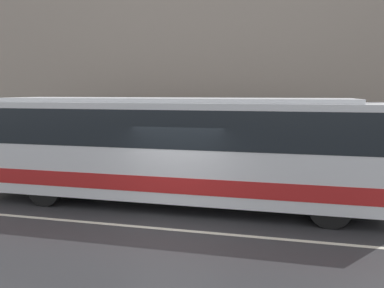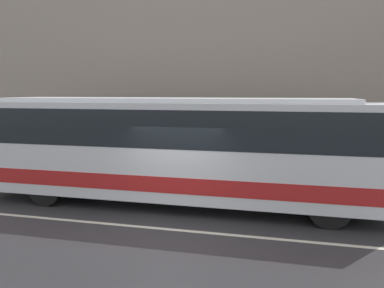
# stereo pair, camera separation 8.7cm
# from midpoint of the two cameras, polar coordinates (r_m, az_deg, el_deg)

# --- Properties ---
(ground_plane) EXTENTS (60.00, 60.00, 0.00)m
(ground_plane) POSITION_cam_midpoint_polar(r_m,az_deg,el_deg) (9.69, -3.97, -12.85)
(ground_plane) COLOR #2D2D30
(sidewalk) EXTENTS (60.00, 2.95, 0.12)m
(sidewalk) POSITION_cam_midpoint_polar(r_m,az_deg,el_deg) (14.77, 2.34, -5.23)
(sidewalk) COLOR #A09E99
(sidewalk) RESTS_ON ground_plane
(building_facade) EXTENTS (60.00, 0.35, 9.13)m
(building_facade) POSITION_cam_midpoint_polar(r_m,az_deg,el_deg) (16.00, 3.55, 11.44)
(building_facade) COLOR gray
(building_facade) RESTS_ON ground_plane
(lane_stripe) EXTENTS (54.00, 0.14, 0.01)m
(lane_stripe) POSITION_cam_midpoint_polar(r_m,az_deg,el_deg) (9.69, -3.97, -12.82)
(lane_stripe) COLOR beige
(lane_stripe) RESTS_ON ground_plane
(transit_bus) EXTENTS (12.20, 2.54, 3.26)m
(transit_bus) POSITION_cam_midpoint_polar(r_m,az_deg,el_deg) (11.39, -3.30, -0.14)
(transit_bus) COLOR silver
(transit_bus) RESTS_ON ground_plane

